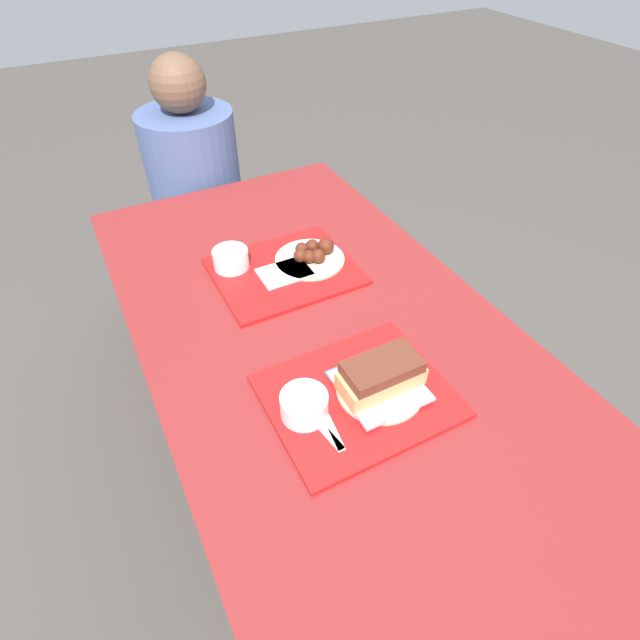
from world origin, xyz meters
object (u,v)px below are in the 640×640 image
(brisket_sandwich_plate, at_px, (381,379))
(wings_plate_far, at_px, (312,254))
(tray_far, at_px, (285,271))
(bowl_coleslaw_far, at_px, (231,258))
(person_seated_across, at_px, (194,173))
(tray_near, at_px, (358,396))
(bowl_coleslaw_near, at_px, (304,404))

(brisket_sandwich_plate, distance_m, wings_plate_far, 0.52)
(tray_far, distance_m, bowl_coleslaw_far, 0.16)
(wings_plate_far, bearing_deg, person_seated_across, 98.49)
(tray_near, distance_m, tray_far, 0.49)
(tray_far, relative_size, brisket_sandwich_plate, 2.03)
(wings_plate_far, bearing_deg, brisket_sandwich_plate, -99.95)
(bowl_coleslaw_near, xyz_separation_m, person_seated_across, (0.15, 1.30, -0.08))
(bowl_coleslaw_far, relative_size, wings_plate_far, 0.50)
(brisket_sandwich_plate, distance_m, bowl_coleslaw_far, 0.60)
(person_seated_across, bearing_deg, brisket_sandwich_plate, -88.66)
(tray_near, relative_size, bowl_coleslaw_near, 3.88)
(tray_far, bearing_deg, person_seated_across, 92.08)
(tray_near, distance_m, person_seated_across, 1.30)
(wings_plate_far, bearing_deg, tray_far, -175.97)
(tray_far, bearing_deg, wings_plate_far, 4.03)
(tray_far, height_order, wings_plate_far, wings_plate_far)
(tray_near, distance_m, bowl_coleslaw_near, 0.13)
(bowl_coleslaw_far, bearing_deg, person_seated_across, 82.15)
(bowl_coleslaw_far, bearing_deg, wings_plate_far, -19.09)
(tray_far, height_order, bowl_coleslaw_far, bowl_coleslaw_far)
(bowl_coleslaw_near, height_order, brisket_sandwich_plate, brisket_sandwich_plate)
(tray_near, height_order, brisket_sandwich_plate, brisket_sandwich_plate)
(tray_near, height_order, bowl_coleslaw_near, bowl_coleslaw_near)
(brisket_sandwich_plate, bearing_deg, tray_near, 166.67)
(tray_near, relative_size, person_seated_across, 0.52)
(tray_near, xyz_separation_m, bowl_coleslaw_far, (-0.08, 0.57, 0.04))
(tray_near, relative_size, wings_plate_far, 1.93)
(bowl_coleslaw_near, xyz_separation_m, bowl_coleslaw_far, (0.04, 0.57, 0.00))
(bowl_coleslaw_near, relative_size, bowl_coleslaw_far, 1.00)
(bowl_coleslaw_near, xyz_separation_m, wings_plate_far, (0.27, 0.49, -0.01))
(wings_plate_far, bearing_deg, tray_near, -105.52)
(tray_near, distance_m, brisket_sandwich_plate, 0.07)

